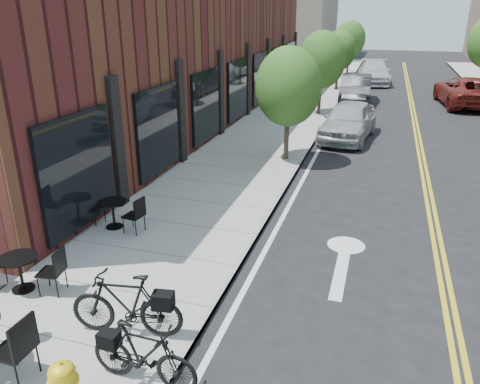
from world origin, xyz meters
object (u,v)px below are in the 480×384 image
(parked_car_c, at_px, (374,72))
(bicycle_left, at_px, (126,305))
(bistro_set_c, at_px, (113,210))
(parked_car_a, at_px, (349,120))
(bicycle_right, at_px, (143,355))
(parked_car_b, at_px, (356,89))
(parked_car_far, at_px, (466,91))
(bistro_set_b, at_px, (20,269))

(parked_car_c, bearing_deg, bicycle_left, -98.58)
(bistro_set_c, relative_size, parked_car_a, 0.36)
(bicycle_right, xyz_separation_m, parked_car_c, (1.90, 30.97, 0.17))
(bicycle_left, xyz_separation_m, parked_car_b, (1.94, 22.28, 0.11))
(parked_car_a, bearing_deg, parked_car_far, 65.34)
(parked_car_c, xyz_separation_m, parked_car_far, (5.15, -7.12, 0.01))
(parked_car_b, relative_size, parked_car_c, 0.88)
(parked_car_c, bearing_deg, bistro_set_b, -103.49)
(parked_car_far, bearing_deg, parked_car_a, 52.25)
(parked_car_b, bearing_deg, bicycle_left, -96.92)
(parked_car_b, distance_m, parked_car_far, 5.91)
(bistro_set_c, xyz_separation_m, parked_car_far, (10.15, 19.54, 0.23))
(bistro_set_b, xyz_separation_m, bistro_set_c, (0.20, 2.87, -0.01))
(bicycle_right, bearing_deg, bistro_set_b, 68.68)
(bicycle_right, distance_m, bistro_set_c, 5.31)
(parked_car_a, bearing_deg, bicycle_left, -92.37)
(bicycle_right, height_order, parked_car_a, parked_car_a)
(parked_car_c, distance_m, parked_car_far, 8.79)
(bistro_set_c, bearing_deg, bicycle_right, -46.42)
(parked_car_a, distance_m, parked_car_b, 8.40)
(bicycle_right, relative_size, parked_car_b, 0.34)
(bicycle_left, height_order, bistro_set_b, bicycle_left)
(bicycle_left, relative_size, parked_car_far, 0.32)
(bistro_set_b, xyz_separation_m, parked_car_a, (4.78, 13.33, 0.20))
(parked_car_a, distance_m, parked_car_c, 16.21)
(bistro_set_b, distance_m, parked_car_c, 29.98)
(bistro_set_b, bearing_deg, bicycle_right, -33.32)
(bicycle_right, height_order, parked_car_c, parked_car_c)
(bicycle_left, distance_m, parked_car_c, 30.20)
(parked_car_c, bearing_deg, parked_car_b, -98.82)
(bistro_set_b, distance_m, parked_car_b, 22.18)
(bicycle_right, xyz_separation_m, parked_car_a, (1.48, 14.77, 0.16))
(bicycle_right, distance_m, bistro_set_b, 3.60)
(bicycle_left, xyz_separation_m, bistro_set_b, (-2.53, 0.55, -0.11))
(bistro_set_b, relative_size, parked_car_c, 0.31)
(bicycle_left, relative_size, parked_car_b, 0.39)
(parked_car_b, relative_size, parked_car_far, 0.83)
(parked_car_a, distance_m, parked_car_far, 10.65)
(bicycle_right, xyz_separation_m, bistro_set_b, (-3.30, 1.44, -0.04))
(bistro_set_c, relative_size, parked_car_far, 0.29)
(bistro_set_c, xyz_separation_m, parked_car_a, (4.58, 10.46, 0.21))
(parked_car_a, bearing_deg, bicycle_right, -88.90)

